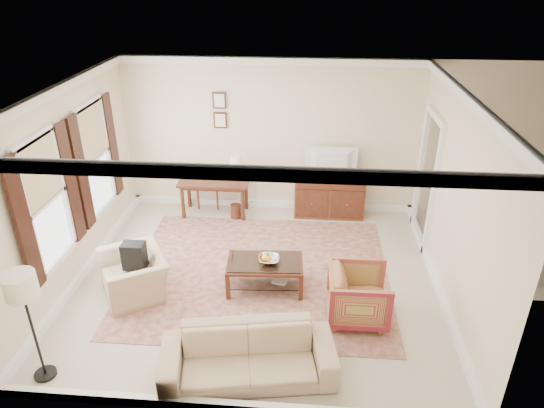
# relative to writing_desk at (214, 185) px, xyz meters

# --- Properties ---
(room_shell) EXTENTS (5.51, 5.01, 2.91)m
(room_shell) POSITION_rel_writing_desk_xyz_m (1.04, -2.08, 1.87)
(room_shell) COLOR beige
(room_shell) RESTS_ON ground
(annex_bedroom) EXTENTS (3.00, 2.70, 2.90)m
(annex_bedroom) POSITION_rel_writing_desk_xyz_m (5.53, -0.93, -0.26)
(annex_bedroom) COLOR beige
(annex_bedroom) RESTS_ON ground
(window_front) EXTENTS (0.12, 1.56, 1.80)m
(window_front) POSITION_rel_writing_desk_xyz_m (-1.66, -2.78, 0.95)
(window_front) COLOR #CCB284
(window_front) RESTS_ON room_shell
(window_rear) EXTENTS (0.12, 1.56, 1.80)m
(window_rear) POSITION_rel_writing_desk_xyz_m (-1.66, -1.18, 0.95)
(window_rear) COLOR #CCB284
(window_rear) RESTS_ON room_shell
(doorway) EXTENTS (0.10, 1.12, 2.25)m
(doorway) POSITION_rel_writing_desk_xyz_m (3.75, -0.58, 0.48)
(doorway) COLOR white
(doorway) RESTS_ON room_shell
(rug) EXTENTS (4.03, 3.46, 0.01)m
(rug) POSITION_rel_writing_desk_xyz_m (1.04, -1.91, -0.59)
(rug) COLOR maroon
(rug) RESTS_ON room_shell
(writing_desk) EXTENTS (1.30, 0.65, 0.71)m
(writing_desk) POSITION_rel_writing_desk_xyz_m (0.00, 0.00, 0.00)
(writing_desk) COLOR #522617
(writing_desk) RESTS_ON room_shell
(desk_chair) EXTENTS (0.46, 0.46, 1.05)m
(desk_chair) POSITION_rel_writing_desk_xyz_m (-0.18, 0.35, -0.07)
(desk_chair) COLOR brown
(desk_chair) RESTS_ON room_shell
(desk_lamp) EXTENTS (0.32, 0.32, 0.50)m
(desk_lamp) POSITION_rel_writing_desk_xyz_m (0.43, 0.00, 0.36)
(desk_lamp) COLOR silver
(desk_lamp) RESTS_ON writing_desk
(framed_prints) EXTENTS (0.25, 0.04, 0.68)m
(framed_prints) POSITION_rel_writing_desk_xyz_m (0.10, 0.39, 1.34)
(framed_prints) COLOR #522617
(framed_prints) RESTS_ON room_shell
(sideboard) EXTENTS (1.30, 0.50, 0.80)m
(sideboard) POSITION_rel_writing_desk_xyz_m (2.17, 0.14, -0.20)
(sideboard) COLOR brown
(sideboard) RESTS_ON room_shell
(tv) EXTENTS (0.91, 0.53, 0.12)m
(tv) POSITION_rel_writing_desk_xyz_m (2.17, 0.12, 0.66)
(tv) COLOR black
(tv) RESTS_ON sideboard
(coffee_table) EXTENTS (1.14, 0.71, 0.47)m
(coffee_table) POSITION_rel_writing_desk_xyz_m (1.18, -2.29, -0.24)
(coffee_table) COLOR #522617
(coffee_table) RESTS_ON room_shell
(fruit_bowl) EXTENTS (0.42, 0.42, 0.10)m
(fruit_bowl) POSITION_rel_writing_desk_xyz_m (1.24, -2.30, -0.08)
(fruit_bowl) COLOR silver
(fruit_bowl) RESTS_ON coffee_table
(book_a) EXTENTS (0.28, 0.04, 0.38)m
(book_a) POSITION_rel_writing_desk_xyz_m (1.09, -2.17, -0.41)
(book_a) COLOR brown
(book_a) RESTS_ON coffee_table
(book_b) EXTENTS (0.27, 0.12, 0.38)m
(book_b) POSITION_rel_writing_desk_xyz_m (1.33, -2.27, -0.42)
(book_b) COLOR brown
(book_b) RESTS_ON coffee_table
(striped_armchair) EXTENTS (0.76, 0.81, 0.82)m
(striped_armchair) POSITION_rel_writing_desk_xyz_m (2.50, -2.86, -0.18)
(striped_armchair) COLOR maroon
(striped_armchair) RESTS_ON room_shell
(club_armchair) EXTENTS (1.06, 1.17, 0.86)m
(club_armchair) POSITION_rel_writing_desk_xyz_m (-0.70, -2.58, -0.17)
(club_armchair) COLOR tan
(club_armchair) RESTS_ON room_shell
(backpack) EXTENTS (0.37, 0.39, 0.40)m
(backpack) POSITION_rel_writing_desk_xyz_m (-0.68, -2.53, 0.08)
(backpack) COLOR black
(backpack) RESTS_ON club_armchair
(sofa) EXTENTS (2.09, 0.92, 0.79)m
(sofa) POSITION_rel_writing_desk_xyz_m (1.15, -4.01, -0.20)
(sofa) COLOR tan
(sofa) RESTS_ON room_shell
(floor_lamp) EXTENTS (0.36, 0.36, 1.44)m
(floor_lamp) POSITION_rel_writing_desk_xyz_m (-1.25, -4.22, 0.60)
(floor_lamp) COLOR black
(floor_lamp) RESTS_ON room_shell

